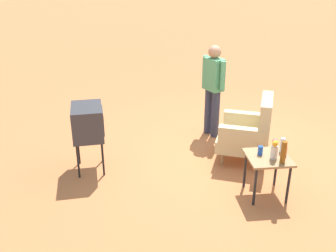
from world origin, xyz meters
TOP-DOWN VIEW (x-y plane):
  - ground_plane at (0.00, 0.00)m, footprint 60.00×60.00m
  - armchair at (0.28, 0.16)m, footprint 0.99×1.00m
  - side_table at (1.28, 0.10)m, footprint 0.56×0.56m
  - tv_on_stand at (0.33, -2.31)m, footprint 0.64×0.50m
  - person_standing at (-0.73, -0.22)m, footprint 0.52×0.36m
  - bottle_short_clear at (1.17, 0.33)m, footprint 0.06×0.06m
  - bottle_tall_amber at (1.47, 0.22)m, footprint 0.07×0.07m
  - soda_can_blue at (1.22, 0.01)m, footprint 0.07×0.07m
  - soda_can_red at (1.28, 0.32)m, footprint 0.07×0.07m
  - flower_vase at (1.34, 0.15)m, footprint 0.14×0.10m

SIDE VIEW (x-z plane):
  - ground_plane at x=0.00m, z-range 0.00..0.00m
  - armchair at x=0.28m, z-range -0.03..1.03m
  - side_table at x=1.28m, z-range 0.21..0.80m
  - soda_can_blue at x=1.22m, z-range 0.59..0.71m
  - soda_can_red at x=1.28m, z-range 0.59..0.71m
  - bottle_short_clear at x=1.17m, z-range 0.59..0.79m
  - flower_vase at x=1.34m, z-range 0.60..0.87m
  - bottle_tall_amber at x=1.47m, z-range 0.59..0.89m
  - tv_on_stand at x=0.33m, z-range 0.27..1.30m
  - person_standing at x=-0.73m, z-range 0.12..1.76m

